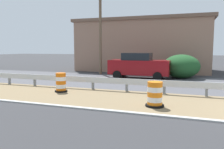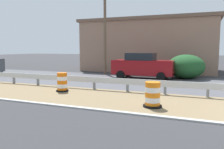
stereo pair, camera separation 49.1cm
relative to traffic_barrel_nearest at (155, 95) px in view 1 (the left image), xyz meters
The scene contains 6 objects.
traffic_barrel_nearest is the anchor object (origin of this frame).
traffic_barrel_close 5.45m from the traffic_barrel_nearest, 74.30° to the left, with size 0.67×0.67×1.02m.
car_trailing_near_lane 8.80m from the traffic_barrel_nearest, 16.86° to the left, with size 2.05×4.66×1.99m.
roadside_shop_near 16.07m from the traffic_barrel_nearest, 13.10° to the left, with size 7.27×13.74×5.32m.
utility_pole_near 12.68m from the traffic_barrel_nearest, 32.62° to the left, with size 0.24×1.80×8.32m.
bush_roadside 9.76m from the traffic_barrel_nearest, ahead, with size 2.84×2.84×1.87m, color #1E4C23.
Camera 1 is at (-8.99, 3.49, 2.30)m, focal length 36.42 mm.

